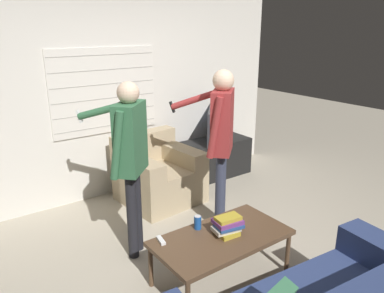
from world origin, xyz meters
The scene contains 11 objects.
ground_plane centered at (0.00, 0.00, 0.00)m, with size 16.00×16.00×0.00m, color #B2A893.
wall_back centered at (0.00, 2.03, 1.28)m, with size 5.20×0.08×2.55m.
armchair_beige centered at (0.31, 1.45, 0.34)m, with size 0.97×0.96×0.84m.
coffee_table centered at (-0.07, -0.27, 0.40)m, with size 1.19×0.63×0.43m.
tv_stand centered at (1.43, 1.66, 0.28)m, with size 1.04×0.49×0.55m.
tv centered at (1.43, 1.67, 0.79)m, with size 0.70×0.76×0.48m.
person_left_standing centered at (-0.50, 0.55, 1.08)m, with size 0.50×0.82×1.71m.
person_right_standing centered at (0.52, 0.47, 1.12)m, with size 0.50×0.84×1.75m.
book_stack centered at (-0.01, -0.27, 0.52)m, with size 0.27×0.22×0.17m.
soda_can centered at (-0.17, -0.05, 0.50)m, with size 0.07×0.07×0.13m.
spare_remote centered at (-0.54, -0.04, 0.44)m, with size 0.06×0.14×0.02m.
Camera 1 is at (-1.94, -2.42, 2.17)m, focal length 35.00 mm.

